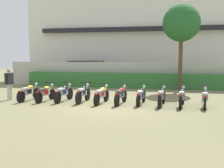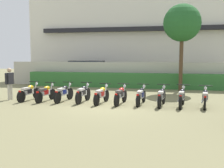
# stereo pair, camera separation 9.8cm
# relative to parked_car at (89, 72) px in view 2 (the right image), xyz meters

# --- Properties ---
(ground) EXTENTS (60.00, 60.00, 0.00)m
(ground) POSITION_rel_parked_car_xyz_m (3.86, -9.60, -0.94)
(ground) COLOR olive
(building) EXTENTS (20.27, 6.50, 8.61)m
(building) POSITION_rel_parked_car_xyz_m (3.86, 4.75, 3.37)
(building) COLOR silver
(building) RESTS_ON ground
(compound_wall) EXTENTS (19.26, 0.30, 1.82)m
(compound_wall) POSITION_rel_parked_car_xyz_m (3.86, -1.76, -0.02)
(compound_wall) COLOR #BCB7A8
(compound_wall) RESTS_ON ground
(hedge_row) EXTENTS (15.41, 0.70, 1.06)m
(hedge_row) POSITION_rel_parked_car_xyz_m (3.86, -2.46, -0.40)
(hedge_row) COLOR #337033
(hedge_row) RESTS_ON ground
(parked_car) EXTENTS (4.53, 2.14, 1.89)m
(parked_car) POSITION_rel_parked_car_xyz_m (0.00, 0.00, 0.00)
(parked_car) COLOR black
(parked_car) RESTS_ON ground
(tree_near_inspector) EXTENTS (2.41, 2.41, 5.62)m
(tree_near_inspector) POSITION_rel_parked_car_xyz_m (7.36, -3.38, 3.44)
(tree_near_inspector) COLOR #4C3823
(tree_near_inspector) RESTS_ON ground
(motorcycle_in_row_0) EXTENTS (0.60, 1.92, 0.95)m
(motorcycle_in_row_0) POSITION_rel_parked_car_xyz_m (-0.44, -8.94, -0.49)
(motorcycle_in_row_0) COLOR black
(motorcycle_in_row_0) RESTS_ON ground
(motorcycle_in_row_1) EXTENTS (0.60, 1.80, 0.94)m
(motorcycle_in_row_1) POSITION_rel_parked_car_xyz_m (0.50, -8.98, -0.50)
(motorcycle_in_row_1) COLOR black
(motorcycle_in_row_1) RESTS_ON ground
(motorcycle_in_row_2) EXTENTS (0.60, 1.92, 0.96)m
(motorcycle_in_row_2) POSITION_rel_parked_car_xyz_m (1.42, -8.82, -0.49)
(motorcycle_in_row_2) COLOR black
(motorcycle_in_row_2) RESTS_ON ground
(motorcycle_in_row_3) EXTENTS (0.60, 1.84, 0.97)m
(motorcycle_in_row_3) POSITION_rel_parked_car_xyz_m (2.45, -8.86, -0.48)
(motorcycle_in_row_3) COLOR black
(motorcycle_in_row_3) RESTS_ON ground
(motorcycle_in_row_4) EXTENTS (0.60, 1.86, 0.95)m
(motorcycle_in_row_4) POSITION_rel_parked_car_xyz_m (3.43, -8.99, -0.49)
(motorcycle_in_row_4) COLOR black
(motorcycle_in_row_4) RESTS_ON ground
(motorcycle_in_row_5) EXTENTS (0.60, 1.88, 0.96)m
(motorcycle_in_row_5) POSITION_rel_parked_car_xyz_m (4.37, -8.99, -0.49)
(motorcycle_in_row_5) COLOR black
(motorcycle_in_row_5) RESTS_ON ground
(motorcycle_in_row_6) EXTENTS (0.60, 1.90, 0.94)m
(motorcycle_in_row_6) POSITION_rel_parked_car_xyz_m (5.32, -8.84, -0.50)
(motorcycle_in_row_6) COLOR black
(motorcycle_in_row_6) RESTS_ON ground
(motorcycle_in_row_7) EXTENTS (0.60, 1.91, 0.97)m
(motorcycle_in_row_7) POSITION_rel_parked_car_xyz_m (6.28, -9.00, -0.48)
(motorcycle_in_row_7) COLOR black
(motorcycle_in_row_7) RESTS_ON ground
(motorcycle_in_row_8) EXTENTS (0.60, 1.94, 0.98)m
(motorcycle_in_row_8) POSITION_rel_parked_car_xyz_m (7.18, -8.99, -0.48)
(motorcycle_in_row_8) COLOR black
(motorcycle_in_row_8) RESTS_ON ground
(motorcycle_in_row_9) EXTENTS (0.60, 1.80, 0.95)m
(motorcycle_in_row_9) POSITION_rel_parked_car_xyz_m (8.18, -8.97, -0.49)
(motorcycle_in_row_9) COLOR black
(motorcycle_in_row_9) RESTS_ON ground
(inspector_person) EXTENTS (0.23, 0.68, 1.68)m
(inspector_person) POSITION_rel_parked_car_xyz_m (-1.55, -8.92, 0.06)
(inspector_person) COLOR beige
(inspector_person) RESTS_ON ground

